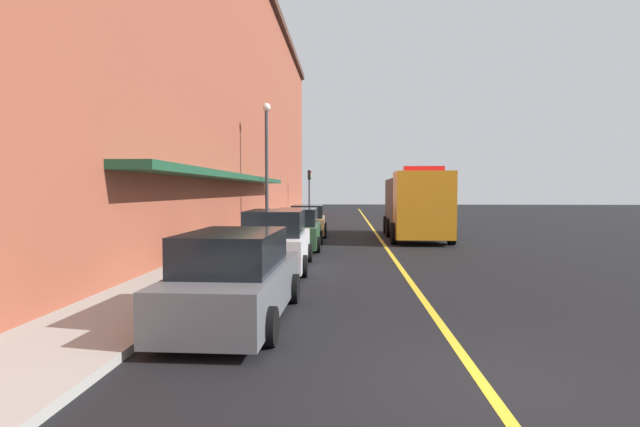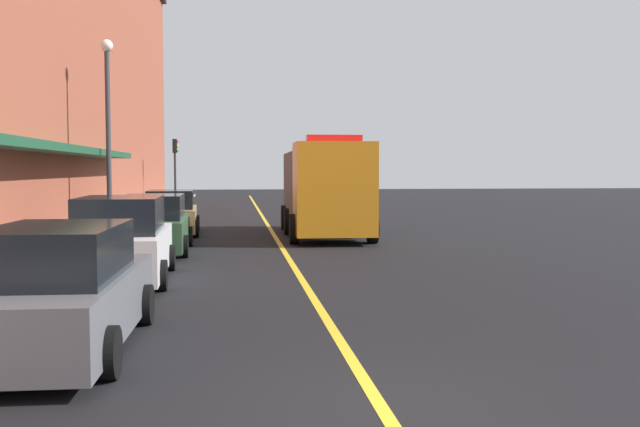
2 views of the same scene
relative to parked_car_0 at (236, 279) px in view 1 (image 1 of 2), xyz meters
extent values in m
plane|color=black|center=(3.85, 22.19, -0.81)|extent=(112.00, 112.00, 0.00)
cube|color=#9E9B93|center=(-2.35, 22.19, -0.73)|extent=(2.40, 70.00, 0.15)
cube|color=gold|center=(3.85, 22.19, -0.80)|extent=(0.16, 70.00, 0.01)
cube|color=brown|center=(-7.94, 21.19, 7.78)|extent=(8.80, 64.00, 17.17)
cube|color=#19472D|center=(-3.00, 13.19, 2.29)|extent=(1.20, 22.40, 0.24)
cube|color=#595B60|center=(0.00, 0.07, -0.21)|extent=(1.88, 4.89, 0.85)
cube|color=black|center=(0.00, -0.18, 0.57)|extent=(1.66, 2.70, 0.70)
cylinder|color=black|center=(-0.87, 1.59, -0.49)|extent=(0.23, 0.64, 0.64)
cylinder|color=black|center=(0.94, 1.55, -0.49)|extent=(0.23, 0.64, 0.64)
cylinder|color=black|center=(-0.93, -1.42, -0.49)|extent=(0.23, 0.64, 0.64)
cylinder|color=black|center=(0.87, -1.46, -0.49)|extent=(0.23, 0.64, 0.64)
cube|color=silver|center=(-0.10, 6.17, -0.17)|extent=(1.99, 4.82, 0.93)
cube|color=black|center=(-0.10, 5.94, 0.68)|extent=(1.75, 2.67, 0.76)
cylinder|color=black|center=(-1.08, 7.63, -0.49)|extent=(0.24, 0.65, 0.64)
cylinder|color=black|center=(0.81, 7.68, -0.49)|extent=(0.24, 0.65, 0.64)
cylinder|color=black|center=(-1.01, 4.67, -0.49)|extent=(0.24, 0.65, 0.64)
cylinder|color=black|center=(0.88, 4.72, -0.49)|extent=(0.24, 0.65, 0.64)
cube|color=#2D5133|center=(-0.01, 11.70, -0.21)|extent=(1.96, 4.88, 0.85)
cube|color=black|center=(0.00, 11.46, 0.57)|extent=(1.74, 2.70, 0.70)
cylinder|color=black|center=(-0.98, 13.19, -0.49)|extent=(0.23, 0.64, 0.64)
cylinder|color=black|center=(0.92, 13.22, -0.49)|extent=(0.23, 0.64, 0.64)
cylinder|color=black|center=(-0.93, 10.18, -0.49)|extent=(0.23, 0.64, 0.64)
cylinder|color=black|center=(0.97, 10.21, -0.49)|extent=(0.23, 0.64, 0.64)
cube|color=#A5844C|center=(0.00, 17.59, -0.22)|extent=(2.02, 4.80, 0.83)
cube|color=black|center=(0.00, 17.35, 0.54)|extent=(1.76, 2.66, 0.68)
cylinder|color=black|center=(-0.99, 19.02, -0.49)|extent=(0.24, 0.65, 0.64)
cylinder|color=black|center=(0.87, 19.09, -0.49)|extent=(0.24, 0.65, 0.64)
cylinder|color=black|center=(-0.88, 16.09, -0.49)|extent=(0.24, 0.65, 0.64)
cylinder|color=black|center=(0.98, 16.16, -0.49)|extent=(0.24, 0.65, 0.64)
cube|color=orange|center=(5.64, 13.39, 1.02)|extent=(2.64, 2.33, 3.06)
cube|color=#3F3F42|center=(5.72, 17.63, 0.90)|extent=(2.70, 5.59, 2.81)
cube|color=red|center=(5.64, 13.39, 2.67)|extent=(1.83, 0.63, 0.24)
cylinder|color=black|center=(6.96, 13.45, -0.31)|extent=(0.32, 1.01, 1.00)
cylinder|color=black|center=(4.33, 13.50, -0.31)|extent=(0.32, 1.01, 1.00)
cylinder|color=black|center=(7.02, 16.92, -0.31)|extent=(0.32, 1.01, 1.00)
cylinder|color=black|center=(4.40, 16.97, -0.31)|extent=(0.32, 1.01, 1.00)
cylinder|color=black|center=(7.07, 19.16, -0.31)|extent=(0.32, 1.01, 1.00)
cylinder|color=black|center=(4.44, 19.21, -0.31)|extent=(0.32, 1.01, 1.00)
cylinder|color=#4C4C51|center=(-1.50, 14.28, -0.13)|extent=(0.07, 0.07, 1.05)
cube|color=black|center=(-1.50, 14.28, 0.53)|extent=(0.14, 0.18, 0.28)
cylinder|color=#4C4C51|center=(-1.50, 10.01, -0.13)|extent=(0.07, 0.07, 1.05)
cube|color=black|center=(-1.50, 10.01, 0.53)|extent=(0.14, 0.18, 0.28)
cylinder|color=#4C4C51|center=(-1.50, 13.79, -0.13)|extent=(0.07, 0.07, 1.05)
cube|color=black|center=(-1.50, 13.79, 0.53)|extent=(0.14, 0.18, 0.28)
cylinder|color=#33383D|center=(-2.10, 16.49, 2.59)|extent=(0.18, 0.18, 6.50)
sphere|color=white|center=(-2.10, 16.49, 6.06)|extent=(0.44, 0.44, 0.44)
cylinder|color=#232326|center=(-1.45, 37.82, 1.04)|extent=(0.14, 0.14, 3.40)
cube|color=black|center=(-1.45, 37.82, 3.19)|extent=(0.28, 0.36, 0.90)
sphere|color=red|center=(-1.29, 37.82, 3.49)|extent=(0.16, 0.16, 0.16)
sphere|color=gold|center=(-1.29, 37.82, 3.19)|extent=(0.16, 0.16, 0.16)
sphere|color=green|center=(-1.29, 37.82, 2.89)|extent=(0.16, 0.16, 0.16)
camera|label=1|loc=(2.08, -9.03, 1.68)|focal=27.21mm
camera|label=2|loc=(2.34, -9.97, 1.67)|focal=40.14mm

